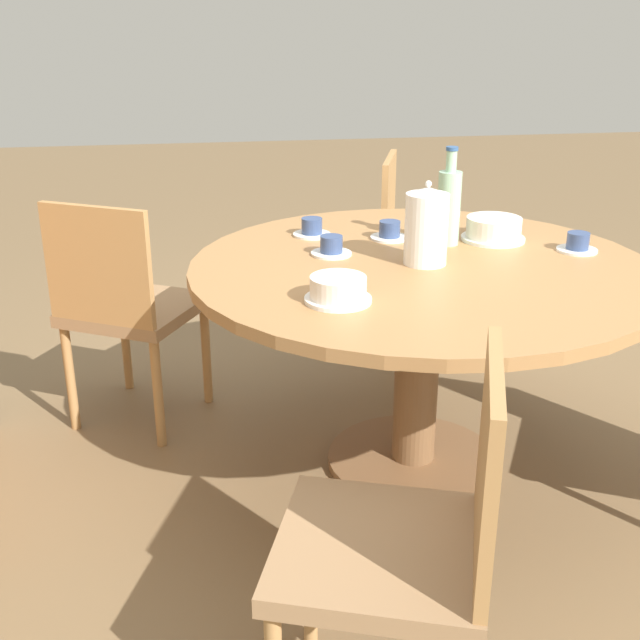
# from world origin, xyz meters

# --- Properties ---
(ground_plane) EXTENTS (14.00, 14.00, 0.00)m
(ground_plane) POSITION_xyz_m (0.00, 0.00, 0.00)
(ground_plane) COLOR brown
(dining_table) EXTENTS (1.44, 1.44, 0.71)m
(dining_table) POSITION_xyz_m (0.00, 0.00, 0.58)
(dining_table) COLOR brown
(dining_table) RESTS_ON ground_plane
(chair_a) EXTENTS (0.53, 0.53, 0.85)m
(chair_a) POSITION_xyz_m (1.01, -0.28, 0.46)
(chair_a) COLOR #A87A47
(chair_a) RESTS_ON ground_plane
(chair_b) EXTENTS (0.57, 0.57, 0.85)m
(chair_b) POSITION_xyz_m (0.45, 0.94, 0.46)
(chair_b) COLOR #A87A47
(chair_b) RESTS_ON ground_plane
(chair_c) EXTENTS (0.54, 0.54, 0.85)m
(chair_c) POSITION_xyz_m (-1.00, 0.30, 0.46)
(chair_c) COLOR #A87A47
(chair_c) RESTS_ON ground_plane
(coffee_pot) EXTENTS (0.13, 0.13, 0.26)m
(coffee_pot) POSITION_xyz_m (-0.00, -0.01, 0.83)
(coffee_pot) COLOR white
(coffee_pot) RESTS_ON dining_table
(water_bottle) EXTENTS (0.08, 0.08, 0.32)m
(water_bottle) POSITION_xyz_m (0.20, -0.14, 0.84)
(water_bottle) COLOR #99C6A3
(water_bottle) RESTS_ON dining_table
(cake_main) EXTENTS (0.21, 0.21, 0.08)m
(cake_main) POSITION_xyz_m (0.22, -0.31, 0.75)
(cake_main) COLOR white
(cake_main) RESTS_ON dining_table
(cake_second) EXTENTS (0.18, 0.18, 0.07)m
(cake_second) POSITION_xyz_m (-0.29, 0.32, 0.74)
(cake_second) COLOR white
(cake_second) RESTS_ON dining_table
(cup_a) EXTENTS (0.13, 0.13, 0.06)m
(cup_a) POSITION_xyz_m (0.37, 0.29, 0.74)
(cup_a) COLOR silver
(cup_a) RESTS_ON dining_table
(cup_b) EXTENTS (0.13, 0.13, 0.06)m
(cup_b) POSITION_xyz_m (0.29, 0.03, 0.74)
(cup_b) COLOR silver
(cup_b) RESTS_ON dining_table
(cup_c) EXTENTS (0.13, 0.13, 0.06)m
(cup_c) POSITION_xyz_m (0.14, 0.26, 0.74)
(cup_c) COLOR silver
(cup_c) RESTS_ON dining_table
(cup_d) EXTENTS (0.13, 0.13, 0.06)m
(cup_d) POSITION_xyz_m (0.05, -0.53, 0.74)
(cup_d) COLOR silver
(cup_d) RESTS_ON dining_table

